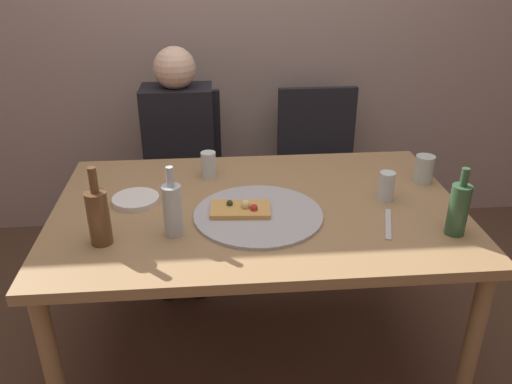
% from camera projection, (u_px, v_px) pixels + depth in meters
% --- Properties ---
extents(ground_plane, '(8.00, 8.00, 0.00)m').
position_uv_depth(ground_plane, '(258.00, 349.00, 2.34)').
color(ground_plane, '#513828').
extents(back_wall, '(6.00, 0.10, 2.60)m').
position_uv_depth(back_wall, '(238.00, 6.00, 2.88)').
color(back_wall, gray).
rests_on(back_wall, ground_plane).
extents(dining_table, '(1.55, 0.99, 0.72)m').
position_uv_depth(dining_table, '(258.00, 221.00, 2.05)').
color(dining_table, '#99754C').
rests_on(dining_table, ground_plane).
extents(pizza_tray, '(0.48, 0.48, 0.01)m').
position_uv_depth(pizza_tray, '(258.00, 215.00, 1.94)').
color(pizza_tray, '#ADADB2').
rests_on(pizza_tray, dining_table).
extents(pizza_slice_last, '(0.23, 0.15, 0.05)m').
position_uv_depth(pizza_slice_last, '(241.00, 209.00, 1.95)').
color(pizza_slice_last, tan).
rests_on(pizza_slice_last, pizza_tray).
extents(wine_bottle, '(0.07, 0.07, 0.25)m').
position_uv_depth(wine_bottle, '(459.00, 208.00, 1.79)').
color(wine_bottle, '#2D5133').
rests_on(wine_bottle, dining_table).
extents(beer_bottle, '(0.07, 0.07, 0.28)m').
position_uv_depth(beer_bottle, '(98.00, 216.00, 1.74)').
color(beer_bottle, brown).
rests_on(beer_bottle, dining_table).
extents(water_bottle, '(0.07, 0.07, 0.25)m').
position_uv_depth(water_bottle, '(172.00, 209.00, 1.79)').
color(water_bottle, '#B2BCC1').
rests_on(water_bottle, dining_table).
extents(tumbler_near, '(0.06, 0.06, 0.12)m').
position_uv_depth(tumbler_near, '(386.00, 186.00, 2.04)').
color(tumbler_near, silver).
rests_on(tumbler_near, dining_table).
extents(tumbler_far, '(0.06, 0.06, 0.11)m').
position_uv_depth(tumbler_far, '(209.00, 164.00, 2.24)').
color(tumbler_far, silver).
rests_on(tumbler_far, dining_table).
extents(wine_glass, '(0.08, 0.08, 0.11)m').
position_uv_depth(wine_glass, '(424.00, 169.00, 2.19)').
color(wine_glass, '#B7C6BC').
rests_on(wine_glass, dining_table).
extents(plate_stack, '(0.18, 0.18, 0.02)m').
position_uv_depth(plate_stack, '(136.00, 200.00, 2.04)').
color(plate_stack, white).
rests_on(plate_stack, dining_table).
extents(table_knife, '(0.08, 0.22, 0.01)m').
position_uv_depth(table_knife, '(388.00, 224.00, 1.89)').
color(table_knife, '#B7B7BC').
rests_on(table_knife, dining_table).
extents(chair_left, '(0.44, 0.44, 0.90)m').
position_uv_depth(chair_left, '(182.00, 166.00, 2.89)').
color(chair_left, black).
rests_on(chair_left, ground_plane).
extents(chair_right, '(0.44, 0.44, 0.90)m').
position_uv_depth(chair_right, '(319.00, 161.00, 2.95)').
color(chair_right, black).
rests_on(chair_right, ground_plane).
extents(guest_in_sweater, '(0.36, 0.56, 1.17)m').
position_uv_depth(guest_in_sweater, '(179.00, 155.00, 2.70)').
color(guest_in_sweater, black).
rests_on(guest_in_sweater, ground_plane).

